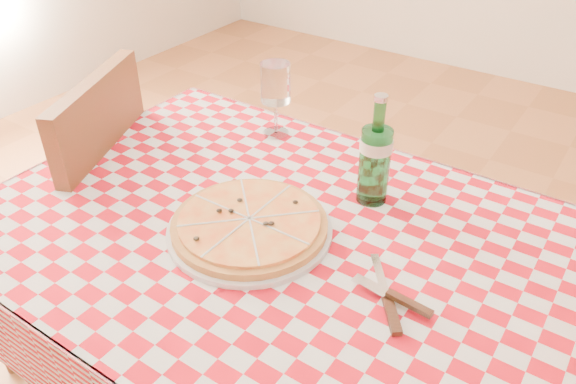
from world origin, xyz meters
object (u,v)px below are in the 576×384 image
dining_table (280,268)px  water_bottle (376,150)px  wine_glass (276,100)px  pizza_plate (249,224)px  chair_far (85,209)px

dining_table → water_bottle: 0.33m
wine_glass → dining_table: bearing=-53.8°
pizza_plate → dining_table: bearing=34.0°
water_bottle → wine_glass: size_ratio=1.27×
dining_table → chair_far: size_ratio=1.27×
water_bottle → dining_table: bearing=-115.3°
dining_table → chair_far: bearing=-179.6°
water_bottle → pizza_plate: bearing=-121.5°
chair_far → wine_glass: 0.64m
dining_table → chair_far: 0.69m
dining_table → chair_far: (-0.68, -0.00, -0.12)m
chair_far → water_bottle: size_ratio=3.71×
dining_table → water_bottle: (0.10, 0.22, 0.23)m
dining_table → chair_far: chair_far is taller
dining_table → wine_glass: 0.47m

